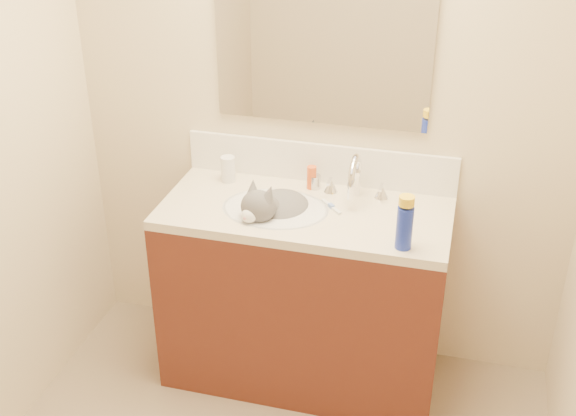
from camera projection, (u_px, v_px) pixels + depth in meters
The scene contains 16 objects.
room_shell at pixel (218, 167), 1.85m from camera, with size 2.24×2.54×2.52m.
vanity_cabinet at pixel (304, 298), 3.19m from camera, with size 1.20×0.55×0.82m, color #512015.
counter_slab at pixel (305, 213), 2.99m from camera, with size 1.20×0.55×0.04m, color beige.
basin at pixel (275, 223), 3.01m from camera, with size 0.45×0.36×0.14m, color silver.
faucet at pixel (355, 181), 3.01m from camera, with size 0.28×0.20×0.21m.
cat at pixel (277, 214), 3.01m from camera, with size 0.37×0.42×0.31m.
backsplash at pixel (320, 163), 3.16m from camera, with size 1.20×0.02×0.18m, color white.
mirror at pixel (323, 29), 2.88m from camera, with size 0.90×0.02×0.80m, color white.
pill_bottle at pixel (228, 169), 3.18m from camera, with size 0.06×0.06×0.12m, color silver.
pill_label at pixel (228, 172), 3.19m from camera, with size 0.06×0.06×0.04m, color #E65A26.
silver_jar at pixel (315, 182), 3.13m from camera, with size 0.05×0.05×0.06m, color #B7B7BC.
amber_bottle at pixel (312, 177), 3.12m from camera, with size 0.04×0.04×0.10m, color #D95019.
toothbrush at pixel (331, 207), 2.98m from camera, with size 0.01×0.14×0.01m, color silver.
toothbrush_head at pixel (331, 206), 2.98m from camera, with size 0.02×0.03×0.02m, color #6381D3.
spray_can at pixel (404, 228), 2.67m from camera, with size 0.06×0.06×0.17m, color #1829A8.
spray_cap at pixel (407, 201), 2.61m from camera, with size 0.06×0.06×0.04m, color yellow.
Camera 1 is at (0.61, -1.58, 2.27)m, focal length 45.00 mm.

